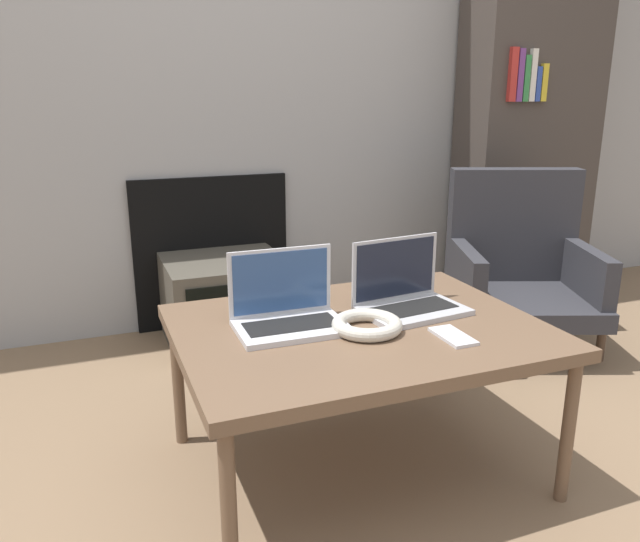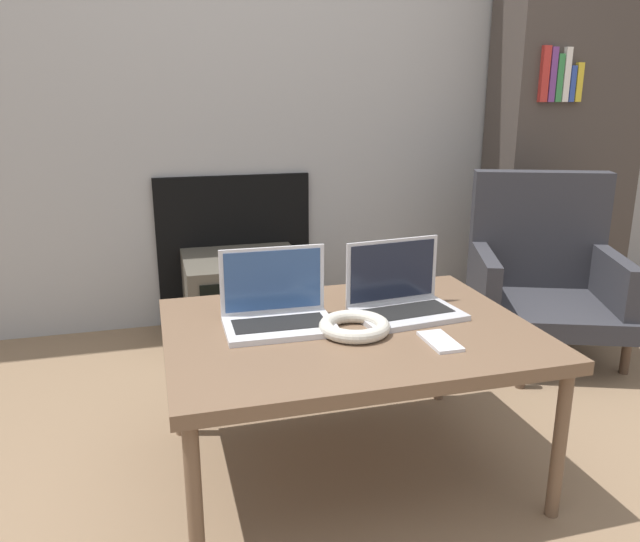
{
  "view_description": "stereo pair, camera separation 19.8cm",
  "coord_description": "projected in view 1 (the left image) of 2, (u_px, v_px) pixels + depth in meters",
  "views": [
    {
      "loc": [
        -0.7,
        -1.14,
        1.08
      ],
      "look_at": [
        0.0,
        0.63,
        0.53
      ],
      "focal_mm": 35.0,
      "sensor_mm": 36.0,
      "label": 1
    },
    {
      "loc": [
        -0.51,
        -1.21,
        1.08
      ],
      "look_at": [
        0.0,
        0.63,
        0.53
      ],
      "focal_mm": 35.0,
      "sensor_mm": 36.0,
      "label": 2
    }
  ],
  "objects": [
    {
      "name": "phone",
      "position": [
        453.0,
        336.0,
        1.65
      ],
      "size": [
        0.07,
        0.14,
        0.01
      ],
      "color": "silver",
      "rests_on": "table"
    },
    {
      "name": "headphones",
      "position": [
        366.0,
        325.0,
        1.69
      ],
      "size": [
        0.19,
        0.19,
        0.04
      ],
      "color": "beige",
      "rests_on": "table"
    },
    {
      "name": "bookshelf",
      "position": [
        529.0,
        120.0,
        3.2
      ],
      "size": [
        0.71,
        0.32,
        1.88
      ],
      "color": "#3F3833",
      "rests_on": "ground_plane"
    },
    {
      "name": "ground_plane",
      "position": [
        411.0,
        538.0,
        1.57
      ],
      "size": [
        14.0,
        14.0,
        0.0
      ],
      "primitive_type": "plane",
      "color": "#7A6047"
    },
    {
      "name": "tv",
      "position": [
        226.0,
        301.0,
        2.76
      ],
      "size": [
        0.51,
        0.48,
        0.38
      ],
      "color": "#4C473D",
      "rests_on": "ground_plane"
    },
    {
      "name": "armchair",
      "position": [
        518.0,
        263.0,
        2.72
      ],
      "size": [
        0.73,
        0.72,
        0.76
      ],
      "rotation": [
        0.0,
        0.0,
        -0.37
      ],
      "color": "#2D2D33",
      "rests_on": "ground_plane"
    },
    {
      "name": "table",
      "position": [
        359.0,
        337.0,
        1.75
      ],
      "size": [
        1.0,
        0.76,
        0.45
      ],
      "color": "brown",
      "rests_on": "ground_plane"
    },
    {
      "name": "laptop_right",
      "position": [
        406.0,
        294.0,
        1.85
      ],
      "size": [
        0.32,
        0.24,
        0.21
      ],
      "rotation": [
        0.0,
        0.0,
        0.11
      ],
      "color": "#B2B2B7",
      "rests_on": "table"
    },
    {
      "name": "laptop_left",
      "position": [
        287.0,
        310.0,
        1.72
      ],
      "size": [
        0.3,
        0.21,
        0.21
      ],
      "rotation": [
        0.0,
        0.0,
        -0.02
      ],
      "color": "silver",
      "rests_on": "table"
    },
    {
      "name": "wall_back",
      "position": [
        229.0,
        43.0,
        2.75
      ],
      "size": [
        7.0,
        0.08,
        2.6
      ],
      "color": "#999999",
      "rests_on": "ground_plane"
    }
  ]
}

